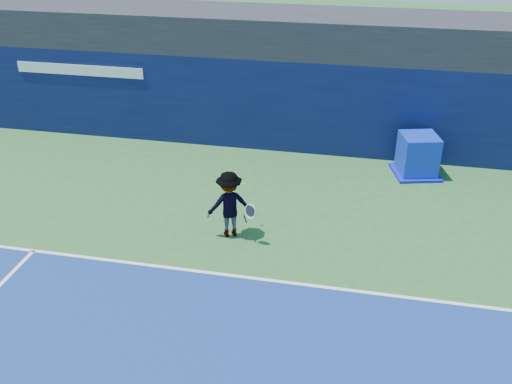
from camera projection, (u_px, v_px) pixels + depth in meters
The scene contains 7 objects.
ground at pixel (197, 375), 10.20m from camera, with size 80.00×80.00×0.00m, color #2B602B.
baseline at pixel (236, 276), 12.79m from camera, with size 24.00×0.10×0.01m, color white.
stadium_band at pixel (295, 32), 18.44m from camera, with size 36.00×3.00×1.20m, color black.
back_wall_assembly at pixel (289, 104), 18.57m from camera, with size 36.00×1.03×3.00m.
equipment_cart at pixel (417, 157), 17.12m from camera, with size 1.60×1.60×1.25m.
tennis_player at pixel (229, 204), 13.95m from camera, with size 1.39×1.04×1.72m.
tennis_ball at pixel (244, 184), 14.16m from camera, with size 0.06×0.06×0.06m.
Camera 1 is at (2.55, -7.09, 7.70)m, focal length 40.00 mm.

